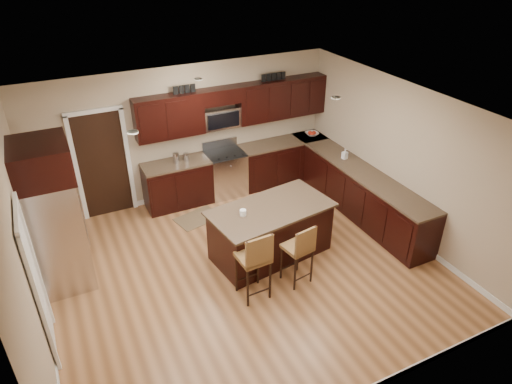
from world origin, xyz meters
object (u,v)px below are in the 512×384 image
stool_mid (300,248)px  stool_left (255,259)px  range (225,173)px  refrigerator (54,215)px  island (271,233)px

stool_mid → stool_left: bearing=171.0°
stool_left → stool_mid: bearing=-2.1°
range → stool_left: bearing=-105.0°
refrigerator → stool_mid: bearing=-27.2°
stool_left → refrigerator: 3.02m
island → stool_left: (-0.70, -0.85, 0.30)m
stool_left → island: bearing=47.8°
island → refrigerator: bearing=157.6°
stool_left → stool_mid: (0.76, 0.01, -0.07)m
island → stool_left: size_ratio=1.82×
range → stool_left: stool_left is taller
island → stool_left: bearing=-137.4°
stool_left → refrigerator: bearing=143.3°
range → island: range is taller
stool_left → stool_mid: size_ratio=1.11×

